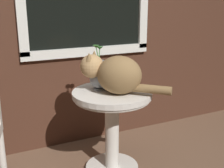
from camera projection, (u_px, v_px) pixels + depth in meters
wicker_side_table at (112, 115)px, 1.97m from camera, size 0.53×0.53×0.59m
cat at (115, 74)px, 1.85m from camera, size 0.47×0.46×0.26m
pewter_vase_with_ivy at (99, 76)px, 1.93m from camera, size 0.13×0.13×0.30m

